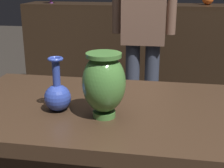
% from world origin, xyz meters
% --- Properties ---
extents(back_display_shelf, '(2.60, 0.40, 0.99)m').
position_xyz_m(back_display_shelf, '(0.00, 2.20, 0.49)').
color(back_display_shelf, black).
rests_on(back_display_shelf, ground_plane).
extents(vase_centerpiece, '(0.14, 0.14, 0.22)m').
position_xyz_m(vase_centerpiece, '(-0.04, -0.10, 0.92)').
color(vase_centerpiece, '#477A38').
rests_on(vase_centerpiece, display_plinth).
extents(vase_tall_behind, '(0.09, 0.09, 0.19)m').
position_xyz_m(vase_tall_behind, '(-0.21, -0.07, 0.86)').
color(vase_tall_behind, '#2D429E').
rests_on(vase_tall_behind, display_plinth).
extents(visitor_center_back, '(0.47, 0.19, 1.55)m').
position_xyz_m(visitor_center_back, '(-0.02, 1.34, 0.91)').
color(visitor_center_back, '#333847').
rests_on(visitor_center_back, ground_plane).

